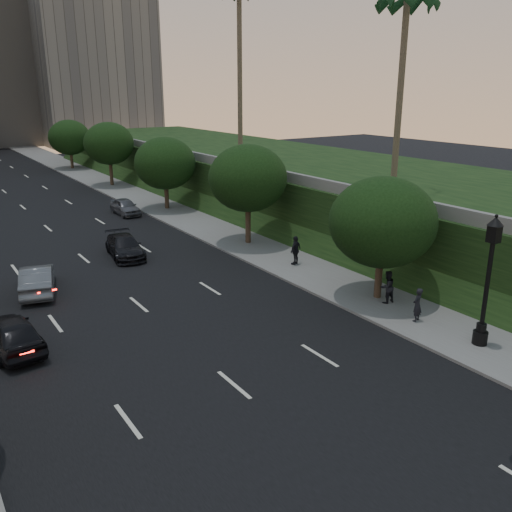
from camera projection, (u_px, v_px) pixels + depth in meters
ground at (325, 462)px, 15.53m from camera, size 160.00×160.00×0.00m
road_surface at (55, 234)px, 39.35m from camera, size 16.00×140.00×0.02m
sidewalk_right at (182, 215)px, 44.75m from camera, size 4.50×140.00×0.15m
embankment at (309, 182)px, 48.79m from camera, size 18.00×90.00×4.00m
parapet_wall at (227, 163)px, 43.59m from camera, size 0.35×90.00×0.70m
office_block_right at (85, 42)px, 99.03m from camera, size 20.00×22.00×36.00m
tree_right_a at (383, 222)px, 26.12m from camera, size 5.20×5.20×6.24m
tree_right_b at (248, 178)px, 35.50m from camera, size 5.20×5.20×6.74m
tree_right_c at (165, 163)px, 45.97m from camera, size 5.20×5.20×6.24m
tree_right_d at (109, 143)px, 56.94m from camera, size 5.20×5.20×6.74m
tree_right_e at (69, 137)px, 68.99m from camera, size 5.20×5.20×6.24m
street_lamp at (487, 287)px, 21.58m from camera, size 0.64×0.64×5.62m
sedan_near_left at (11, 333)px, 21.89m from camera, size 2.21×4.59×1.51m
sedan_mid_left at (37, 279)px, 28.04m from camera, size 2.62×4.70×1.47m
sedan_near_right at (125, 247)px, 34.00m from camera, size 2.50×4.79×1.33m
sedan_far_right at (125, 207)px, 45.19m from camera, size 1.61×3.94×1.34m
pedestrian_a at (417, 305)px, 24.27m from camera, size 0.66×0.52×1.57m
pedestrian_b at (387, 287)px, 26.33m from camera, size 0.82×0.65×1.63m
pedestrian_c at (296, 250)px, 32.01m from camera, size 1.10×0.77×1.74m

